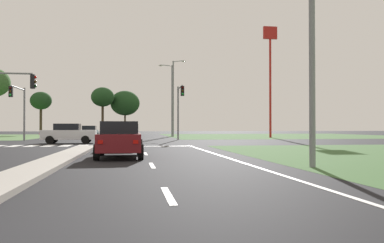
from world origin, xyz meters
The scene contains 29 objects.
ground_plane centered at (0.00, 30.00, 0.00)m, with size 200.00×200.00×0.00m, color black.
grass_verge_far_right centered at (25.50, 54.50, 0.00)m, with size 35.00×35.00×0.01m, color #385B2D.
median_island_near centered at (0.00, 11.00, 0.07)m, with size 1.20×22.00×0.14m, color gray.
median_island_far centered at (0.00, 55.00, 0.07)m, with size 1.20×36.00×0.14m, color gray.
lane_dash_near centered at (3.50, 3.25, 0.01)m, with size 0.14×2.00×0.01m, color silver.
lane_dash_second centered at (3.50, 9.25, 0.01)m, with size 0.14×2.00×0.01m, color silver.
lane_dash_third centered at (3.50, 15.25, 0.01)m, with size 0.14×2.00×0.01m, color silver.
lane_dash_fourth centered at (3.50, 21.25, 0.01)m, with size 0.14×2.00×0.01m, color silver.
edge_line_right centered at (6.85, 12.00, 0.01)m, with size 0.14×24.00×0.01m, color silver.
stop_bar_near centered at (3.80, 23.00, 0.01)m, with size 6.40×0.50×0.01m, color silver.
crosswalk_bar_second centered at (-5.25, 24.80, 0.01)m, with size 0.70×2.80×0.01m, color silver.
crosswalk_bar_third centered at (-4.10, 24.80, 0.01)m, with size 0.70×2.80×0.01m, color silver.
crosswalk_bar_fourth centered at (-2.95, 24.80, 0.01)m, with size 0.70×2.80×0.01m, color silver.
crosswalk_bar_fifth centered at (-1.80, 24.80, 0.01)m, with size 0.70×2.80×0.01m, color silver.
crosswalk_bar_sixth centered at (-0.65, 24.80, 0.01)m, with size 0.70×2.80×0.01m, color silver.
crosswalk_bar_seventh centered at (0.50, 24.80, 0.01)m, with size 0.70×2.80×0.01m, color silver.
car_maroon_near centered at (2.31, 13.13, 0.79)m, with size 1.96×4.44×1.55m.
car_white_second centered at (-2.23, 29.15, 0.82)m, with size 4.31×2.00×1.61m.
car_teal_third centered at (-2.34, 45.96, 0.77)m, with size 2.00×4.38×1.50m.
car_silver_fourth centered at (2.39, 19.58, 0.76)m, with size 2.05×4.24×1.49m.
traffic_signal_far_right centered at (7.60, 35.22, 3.78)m, with size 0.32×3.90×5.55m.
traffic_signal_far_left centered at (-7.60, 34.80, 3.61)m, with size 0.32×4.80×5.19m.
street_lamp_third centered at (8.77, 51.43, 5.90)m, with size 1.73×1.42×10.73m.
street_lamp_fourth centered at (8.50, 53.15, 5.74)m, with size 2.12×1.12×10.38m.
pedestrian_at_median centered at (0.06, 42.17, 1.23)m, with size 0.34×0.34×1.79m.
fastfood_pole_sign centered at (20.36, 44.18, 10.14)m, with size 1.80×0.40×14.22m.
treeline_second centered at (-12.48, 66.37, 5.79)m, with size 3.57×3.57×7.38m.
treeline_third centered at (-1.80, 61.14, 6.16)m, with size 3.70×3.70×7.79m.
treeline_fourth centered at (1.74, 63.47, 5.39)m, with size 4.90×4.90×7.48m.
Camera 1 is at (2.80, -4.32, 1.30)m, focal length 37.11 mm.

